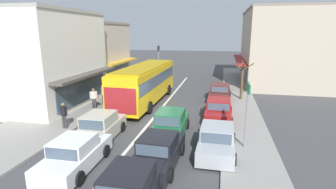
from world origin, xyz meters
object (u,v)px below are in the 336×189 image
object	(u,v)px
hatchback_behind_bus_mid	(101,126)
sedan_queue_far_back	(158,152)
parked_sedan_kerb_third	(220,93)
hatchback_adjacent_lane_trail	(131,189)
city_bus	(145,81)
sedan_adjacent_lane_lead	(75,155)
pedestrian_far_walker	(103,94)
street_tree_right	(242,81)
pedestrian_with_handbag_near	(94,97)
pedestrian_browsing_midblock	(64,114)
traffic_light_downstreet	(159,56)
hatchback_queue_gap_filler	(171,123)
parked_sedan_kerb_front	(217,140)
directional_road_sign	(248,100)
parked_sedan_kerb_second	(218,110)

from	to	relation	value
hatchback_behind_bus_mid	sedan_queue_far_back	bearing A→B (deg)	-31.18
parked_sedan_kerb_third	hatchback_adjacent_lane_trail	bearing A→B (deg)	-100.02
city_bus	sedan_adjacent_lane_lead	bearing A→B (deg)	-89.28
pedestrian_far_walker	parked_sedan_kerb_third	bearing A→B (deg)	23.36
hatchback_behind_bus_mid	parked_sedan_kerb_third	xyz separation A→B (m)	(6.54, 10.28, -0.05)
sedan_adjacent_lane_lead	street_tree_right	size ratio (longest dim) A/B	1.21
hatchback_behind_bus_mid	pedestrian_with_handbag_near	bearing A→B (deg)	121.00
sedan_queue_far_back	pedestrian_browsing_midblock	size ratio (longest dim) A/B	2.61
street_tree_right	pedestrian_browsing_midblock	xyz separation A→B (m)	(-11.20, -9.97, -0.65)
hatchback_behind_bus_mid	city_bus	bearing A→B (deg)	88.06
parked_sedan_kerb_third	sedan_queue_far_back	bearing A→B (deg)	-101.40
city_bus	pedestrian_far_walker	distance (m)	3.67
parked_sedan_kerb_third	traffic_light_downstreet	xyz separation A→B (m)	(-8.47, 11.36, 2.19)
sedan_adjacent_lane_lead	parked_sedan_kerb_third	world-z (taller)	same
hatchback_queue_gap_filler	sedan_queue_far_back	bearing A→B (deg)	-87.68
hatchback_queue_gap_filler	parked_sedan_kerb_front	bearing A→B (deg)	-34.26
sedan_adjacent_lane_lead	parked_sedan_kerb_third	size ratio (longest dim) A/B	0.99
sedan_queue_far_back	parked_sedan_kerb_third	distance (m)	12.95
sedan_queue_far_back	pedestrian_far_walker	distance (m)	11.01
directional_road_sign	pedestrian_browsing_midblock	bearing A→B (deg)	177.25
hatchback_adjacent_lane_trail	pedestrian_browsing_midblock	size ratio (longest dim) A/B	2.28
city_bus	hatchback_behind_bus_mid	distance (m)	8.11
hatchback_adjacent_lane_trail	parked_sedan_kerb_second	xyz separation A→B (m)	(2.77, 10.28, -0.05)
parked_sedan_kerb_second	pedestrian_with_handbag_near	size ratio (longest dim) A/B	2.58
city_bus	hatchback_adjacent_lane_trail	distance (m)	13.98
sedan_queue_far_back	pedestrian_browsing_midblock	world-z (taller)	pedestrian_browsing_midblock
hatchback_adjacent_lane_trail	pedestrian_browsing_midblock	distance (m)	8.99
hatchback_adjacent_lane_trail	hatchback_queue_gap_filler	world-z (taller)	same
sedan_queue_far_back	hatchback_queue_gap_filler	distance (m)	3.73
hatchback_queue_gap_filler	city_bus	bearing A→B (deg)	117.97
city_bus	sedan_queue_far_back	xyz separation A→B (m)	(3.71, -10.43, -1.22)
traffic_light_downstreet	pedestrian_with_handbag_near	xyz separation A→B (m)	(-1.06, -16.67, -1.79)
street_tree_right	sedan_queue_far_back	bearing A→B (deg)	-108.74
parked_sedan_kerb_second	hatchback_adjacent_lane_trail	bearing A→B (deg)	-105.09
hatchback_behind_bus_mid	pedestrian_with_handbag_near	distance (m)	5.81
hatchback_behind_bus_mid	parked_sedan_kerb_front	bearing A→B (deg)	-4.63
street_tree_right	pedestrian_far_walker	bearing A→B (deg)	-158.59
sedan_adjacent_lane_lead	hatchback_adjacent_lane_trail	world-z (taller)	hatchback_adjacent_lane_trail
hatchback_queue_gap_filler	street_tree_right	xyz separation A→B (m)	(4.58, 9.32, 1.01)
city_bus	pedestrian_far_walker	bearing A→B (deg)	-150.17
pedestrian_browsing_midblock	hatchback_behind_bus_mid	bearing A→B (deg)	-13.65
directional_road_sign	pedestrian_with_handbag_near	bearing A→B (deg)	156.30
parked_sedan_kerb_second	pedestrian_with_handbag_near	world-z (taller)	pedestrian_with_handbag_near
hatchback_queue_gap_filler	pedestrian_with_handbag_near	world-z (taller)	pedestrian_with_handbag_near
sedan_queue_far_back	pedestrian_with_handbag_near	distance (m)	10.16
street_tree_right	parked_sedan_kerb_front	bearing A→B (deg)	-99.44
directional_road_sign	pedestrian_far_walker	xyz separation A→B (m)	(-10.81, 6.07, -1.61)
sedan_queue_far_back	parked_sedan_kerb_third	size ratio (longest dim) A/B	1.00
directional_road_sign	sedan_queue_far_back	bearing A→B (deg)	-147.26
parked_sedan_kerb_front	directional_road_sign	distance (m)	2.56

